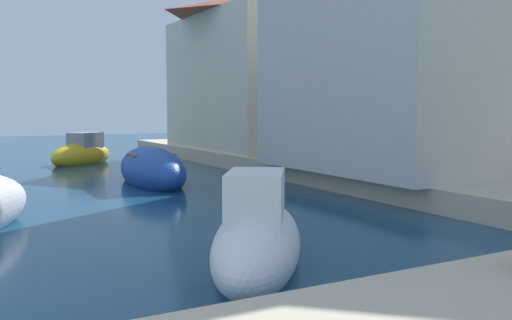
{
  "coord_description": "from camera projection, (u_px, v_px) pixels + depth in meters",
  "views": [
    {
      "loc": [
        1.6,
        -6.07,
        2.1
      ],
      "look_at": [
        9.27,
        7.97,
        0.62
      ],
      "focal_mm": 39.36,
      "sensor_mm": 36.0,
      "label": 1
    }
  ],
  "objects": [
    {
      "name": "waterfront_building_annex",
      "position": [
        266.0,
        69.0,
        22.82
      ],
      "size": [
        6.09,
        8.16,
        6.27
      ],
      "color": "beige",
      "rests_on": "quay_promenade"
    },
    {
      "name": "waterfront_building_main",
      "position": [
        427.0,
        3.0,
        15.05
      ],
      "size": [
        7.25,
        6.84,
        8.72
      ],
      "color": "beige",
      "rests_on": "quay_promenade"
    },
    {
      "name": "quay_promenade",
      "position": [
        225.0,
        269.0,
        6.45
      ],
      "size": [
        44.0,
        32.0,
        0.5
      ],
      "color": "beige",
      "rests_on": "ground"
    },
    {
      "name": "moored_boat_0",
      "position": [
        152.0,
        170.0,
        15.74
      ],
      "size": [
        1.72,
        4.39,
        1.33
      ],
      "rotation": [
        0.0,
        0.0,
        4.66
      ],
      "color": "#1E479E",
      "rests_on": "ground"
    },
    {
      "name": "moored_boat_6",
      "position": [
        257.0,
        240.0,
        7.44
      ],
      "size": [
        2.94,
        3.62,
        1.53
      ],
      "rotation": [
        0.0,
        0.0,
        0.98
      ],
      "color": "white",
      "rests_on": "ground"
    },
    {
      "name": "moored_boat_9",
      "position": [
        82.0,
        154.0,
        21.41
      ],
      "size": [
        3.11,
        2.85,
        1.41
      ],
      "rotation": [
        0.0,
        0.0,
        3.83
      ],
      "color": "gold",
      "rests_on": "ground"
    }
  ]
}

